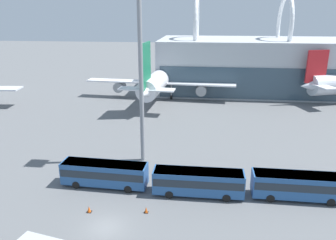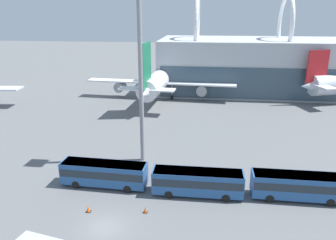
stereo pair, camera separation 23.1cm
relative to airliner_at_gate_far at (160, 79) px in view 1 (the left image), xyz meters
The scene contains 9 objects.
ground_plane 55.27m from the airliner_at_gate_far, 88.23° to the right, with size 440.00×440.00×0.00m, color slate.
airliner_at_gate_far is the anchor object (origin of this frame).
shuttle_bus_0 46.57m from the airliner_at_gate_far, 91.21° to the right, with size 11.29×3.23×3.23m.
shuttle_bus_1 48.72m from the airliner_at_gate_far, 76.66° to the right, with size 11.19×2.83×3.23m.
shuttle_bus_2 52.44m from the airliner_at_gate_far, 63.44° to the right, with size 11.21×2.89×3.23m.
floodlight_mast 39.82m from the airliner_at_gate_far, 86.22° to the right, with size 2.56×2.56×26.43m.
lane_stripe_2 41.82m from the airliner_at_gate_far, 95.67° to the right, with size 10.58×0.25×0.01m, color yellow.
traffic_cone_0 52.74m from the airliner_at_gate_far, 91.15° to the right, with size 0.56×0.56×0.74m.
traffic_cone_1 52.40m from the airliner_at_gate_far, 83.99° to the right, with size 0.48×0.48×0.75m.
Camera 1 is at (9.86, -28.54, 21.81)m, focal length 35.00 mm.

